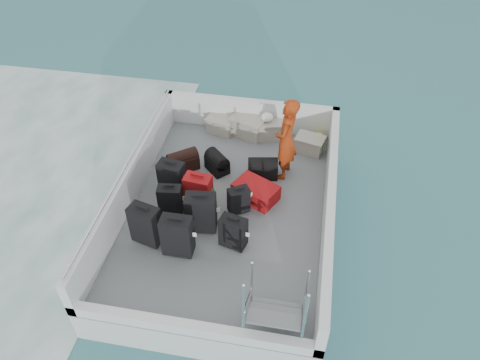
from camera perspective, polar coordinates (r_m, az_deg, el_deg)
The scene contains 23 objects.
ground at distance 8.68m, azimuth -1.48°, elevation -6.29°, with size 160.00×160.00×0.00m, color #1A535C.
ferry_hull at distance 8.46m, azimuth -1.52°, elevation -4.94°, with size 3.60×5.00×0.60m, color silver.
deck at distance 8.24m, azimuth -1.55°, elevation -3.47°, with size 3.30×4.70×0.02m, color slate.
deck_fittings at distance 7.70m, azimuth 0.45°, elevation -3.50°, with size 3.60×5.00×0.90m.
suitcase_0 at distance 7.60m, azimuth -11.43°, elevation -5.41°, with size 0.47×0.27×0.73m, color black.
suitcase_1 at distance 8.02m, azimuth -8.48°, elevation -2.52°, with size 0.40×0.23×0.60m, color black.
suitcase_2 at distance 8.41m, azimuth -8.30°, elevation 0.29°, with size 0.45×0.27×0.65m, color black.
suitcase_3 at distance 7.37m, azimuth -7.64°, elevation -6.80°, with size 0.48×0.28×0.73m, color black.
suitcase_4 at distance 7.67m, azimuth -4.77°, elevation -4.02°, with size 0.49×0.29×0.72m, color black.
suitcase_5 at distance 8.10m, azimuth -5.09°, elevation -1.37°, with size 0.46×0.28×0.64m, color maroon.
suitcase_6 at distance 7.45m, azimuth -0.84°, elevation -6.43°, with size 0.42×0.25×0.58m, color black.
suitcase_7 at distance 7.99m, azimuth -0.16°, elevation -2.52°, with size 0.36×0.21×0.51m, color black.
suitcase_8 at distance 8.31m, azimuth 1.94°, elevation -1.42°, with size 0.50×0.75×0.30m, color maroon.
duffel_0 at distance 8.96m, azimuth -6.94°, elevation 2.16°, with size 0.57×0.30×0.32m, color black, non-canonical shape.
duffel_1 at distance 8.87m, azimuth -2.82°, elevation 1.98°, with size 0.45×0.30×0.32m, color black, non-canonical shape.
duffel_2 at distance 8.74m, azimuth 2.78°, elevation 1.27°, with size 0.54×0.30×0.32m, color black, non-canonical shape.
crate_0 at distance 9.86m, azimuth -2.30°, elevation 6.69°, with size 0.53×0.37×0.32m, color #A49B8F.
crate_1 at distance 9.75m, azimuth 1.05°, elevation 6.50°, with size 0.65×0.45×0.39m, color #A49B8F.
crate_2 at distance 9.72m, azimuth 3.26°, elevation 6.19°, with size 0.60×0.41×0.36m, color #A49B8F.
crate_3 at distance 9.42m, azimuth 8.49°, elevation 4.24°, with size 0.52×0.36×0.31m, color #A49B8F.
yellow_bag at distance 9.71m, azimuth 9.51°, elevation 5.06°, with size 0.28×0.26×0.22m, color yellow.
white_bag at distance 9.56m, azimuth 3.32°, elevation 7.49°, with size 0.24×0.24×0.18m, color white.
passenger at distance 8.42m, azimuth 5.65°, elevation 4.92°, with size 0.60×0.39×1.62m, color #D44214.
Camera 1 is at (1.26, -5.63, 6.49)m, focal length 35.00 mm.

